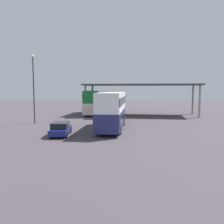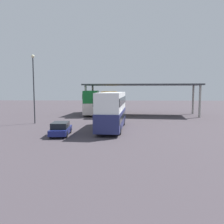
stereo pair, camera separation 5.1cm
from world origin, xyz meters
name	(u,v)px [view 1 (the left image)]	position (x,y,z in m)	size (l,w,h in m)	color
ground_plane	(111,133)	(0.00, 0.00, 0.00)	(140.00, 140.00, 0.00)	#443D43
double_decker_main	(112,109)	(0.01, 2.16, 2.33)	(3.33, 10.31, 4.25)	navy
parked_hatchback	(61,129)	(-5.01, -1.70, 0.67)	(1.87, 3.99, 1.35)	navy
double_decker_near_canopy	(92,101)	(-4.28, 18.29, 2.36)	(2.99, 10.20, 4.32)	silver
double_decker_mid_row	(110,102)	(-0.90, 17.56, 2.31)	(2.58, 11.25, 4.21)	white
depot_canopy	(141,86)	(4.72, 17.55, 5.19)	(20.86, 8.83, 5.52)	#33353A
lamppost_tall	(33,81)	(-10.60, 6.41, 5.64)	(0.44, 0.44, 9.16)	#33353A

